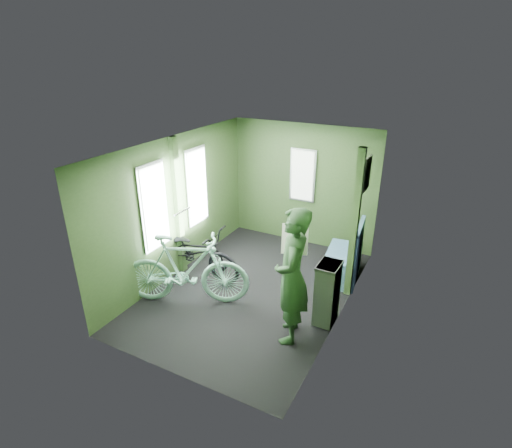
{
  "coord_description": "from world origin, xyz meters",
  "views": [
    {
      "loc": [
        2.52,
        -4.74,
        3.5
      ],
      "look_at": [
        0.0,
        0.1,
        1.1
      ],
      "focal_mm": 28.0,
      "sensor_mm": 36.0,
      "label": 1
    }
  ],
  "objects_px": {
    "passenger": "(292,276)",
    "bicycle_black": "(196,275)",
    "waste_box": "(327,293)",
    "bicycle_mint": "(189,302)",
    "bench_seat": "(344,262)"
  },
  "relations": [
    {
      "from": "passenger",
      "to": "bench_seat",
      "type": "bearing_deg",
      "value": 154.97
    },
    {
      "from": "passenger",
      "to": "bicycle_black",
      "type": "bearing_deg",
      "value": -127.96
    },
    {
      "from": "passenger",
      "to": "waste_box",
      "type": "relative_size",
      "value": 2.01
    },
    {
      "from": "bench_seat",
      "to": "bicycle_mint",
      "type": "bearing_deg",
      "value": -143.14
    },
    {
      "from": "bicycle_mint",
      "to": "bench_seat",
      "type": "relative_size",
      "value": 1.89
    },
    {
      "from": "bicycle_black",
      "to": "waste_box",
      "type": "height_order",
      "value": "waste_box"
    },
    {
      "from": "bicycle_black",
      "to": "bicycle_mint",
      "type": "height_order",
      "value": "bicycle_mint"
    },
    {
      "from": "bicycle_black",
      "to": "waste_box",
      "type": "xyz_separation_m",
      "value": [
        2.33,
        -0.19,
        0.45
      ]
    },
    {
      "from": "passenger",
      "to": "bench_seat",
      "type": "distance_m",
      "value": 1.9
    },
    {
      "from": "waste_box",
      "to": "bicycle_mint",
      "type": "bearing_deg",
      "value": -165.49
    },
    {
      "from": "bicycle_mint",
      "to": "waste_box",
      "type": "height_order",
      "value": "waste_box"
    },
    {
      "from": "passenger",
      "to": "waste_box",
      "type": "bearing_deg",
      "value": 130.01
    },
    {
      "from": "passenger",
      "to": "bench_seat",
      "type": "xyz_separation_m",
      "value": [
        0.2,
        1.78,
        -0.62
      ]
    },
    {
      "from": "bicycle_black",
      "to": "bicycle_mint",
      "type": "relative_size",
      "value": 0.93
    },
    {
      "from": "waste_box",
      "to": "passenger",
      "type": "bearing_deg",
      "value": -121.46
    }
  ]
}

